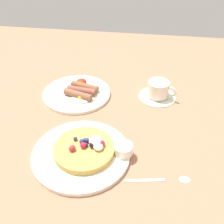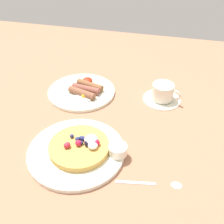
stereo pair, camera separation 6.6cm
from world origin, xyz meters
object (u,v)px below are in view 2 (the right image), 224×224
Objects in this scene: coffee_saucer at (162,99)px; breakfast_plate at (82,92)px; teaspoon at (161,184)px; coffee_cup at (163,91)px; pancake_plate at (76,151)px; syrup_ramekin at (118,150)px.

breakfast_plate is at bearing -174.37° from coffee_saucer.
coffee_cup is at bearing 95.08° from teaspoon.
teaspoon is (32.45, -33.89, -0.31)cm from breakfast_plate.
coffee_saucer is at bearing 95.32° from teaspoon.
breakfast_plate reaches higher than teaspoon.
coffee_saucer and teaspoon have the same top height.
pancake_plate is at bearing -73.44° from breakfast_plate.
coffee_saucer is 36.91cm from teaspoon.
breakfast_plate is at bearing 133.76° from teaspoon.
coffee_saucer is (8.95, 30.36, -2.40)cm from syrup_ramekin.
pancake_plate is 24.37cm from teaspoon.
breakfast_plate is 1.49× the size of teaspoon.
syrup_ramekin is 0.31× the size of teaspoon.
pancake_plate is 30.17cm from breakfast_plate.
pancake_plate is at bearing 168.24° from teaspoon.
pancake_plate is 37.93cm from coffee_cup.
pancake_plate is at bearing -122.98° from coffee_cup.
pancake_plate is 1.11× the size of breakfast_plate.
syrup_ramekin is 0.50× the size of coffee_cup.
coffee_saucer is 1.30× the size of coffee_cup.
syrup_ramekin reaches higher than coffee_saucer.
coffee_cup is 36.98cm from teaspoon.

